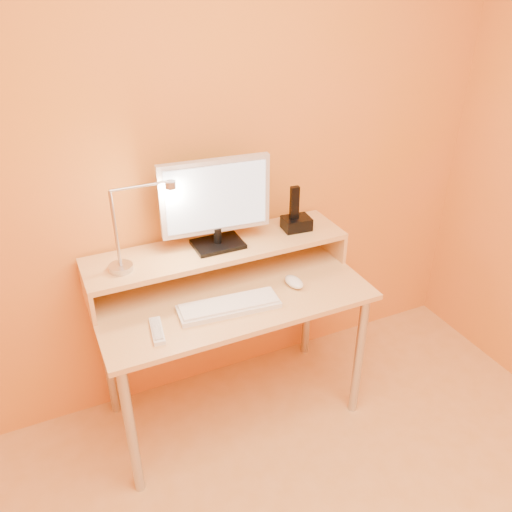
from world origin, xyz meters
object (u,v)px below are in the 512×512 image
monitor_panel (215,196)px  mouse (294,282)px  remote_control (157,331)px  phone_dock (296,223)px  keyboard (229,307)px  lamp_base (121,268)px

monitor_panel → mouse: bearing=-34.7°
monitor_panel → mouse: (0.28, -0.23, -0.38)m
monitor_panel → remote_control: 0.62m
phone_dock → keyboard: 0.56m
phone_dock → mouse: phone_dock is taller
monitor_panel → mouse: 0.52m
keyboard → remote_control: bearing=-169.3°
phone_dock → keyboard: (-0.46, -0.26, -0.18)m
keyboard → remote_control: (-0.32, -0.03, -0.00)m
phone_dock → remote_control: (-0.78, -0.30, -0.18)m
mouse → remote_control: mouse is taller
lamp_base → monitor_panel: bearing=5.2°
monitor_panel → phone_dock: (0.40, -0.01, -0.21)m
keyboard → lamp_base: bearing=153.7°
keyboard → mouse: (0.34, 0.04, 0.01)m
keyboard → mouse: 0.34m
monitor_panel → keyboard: 0.48m
monitor_panel → phone_dock: size_ratio=3.75×
monitor_panel → phone_dock: 0.45m
lamp_base → keyboard: (0.38, -0.23, -0.16)m
lamp_base → keyboard: 0.48m
phone_dock → lamp_base: bearing=-173.0°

